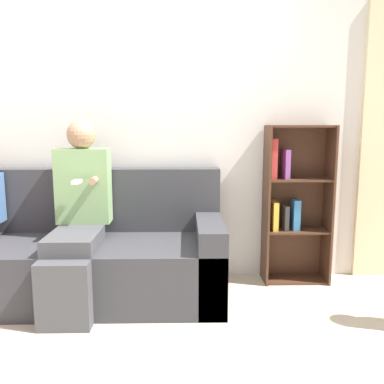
% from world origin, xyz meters
% --- Properties ---
extents(ground_plane, '(14.00, 14.00, 0.00)m').
position_xyz_m(ground_plane, '(0.00, 0.00, 0.00)').
color(ground_plane, beige).
extents(back_wall, '(10.00, 0.06, 2.55)m').
position_xyz_m(back_wall, '(0.00, 0.96, 1.27)').
color(back_wall, silver).
rests_on(back_wall, ground_plane).
extents(couch, '(2.16, 0.83, 0.94)m').
position_xyz_m(couch, '(-0.27, 0.52, 0.30)').
color(couch, '#38383D').
rests_on(couch, ground_plane).
extents(adult_seated, '(0.39, 0.78, 1.32)m').
position_xyz_m(adult_seated, '(-0.23, 0.42, 0.68)').
color(adult_seated, '#47474C').
rests_on(adult_seated, ground_plane).
extents(bookshelf, '(0.52, 0.26, 1.28)m').
position_xyz_m(bookshelf, '(1.42, 0.83, 0.66)').
color(bookshelf, '#4C2D1E').
rests_on(bookshelf, ground_plane).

